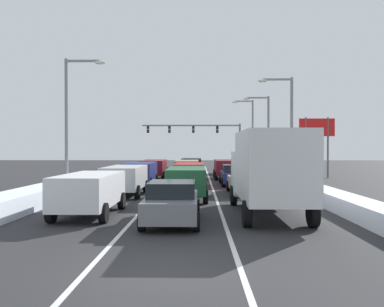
{
  "coord_description": "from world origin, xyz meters",
  "views": [
    {
      "loc": [
        0.77,
        -8.73,
        2.7
      ],
      "look_at": [
        0.15,
        28.09,
        2.23
      ],
      "focal_mm": 37.89,
      "sensor_mm": 36.0,
      "label": 1
    }
  ],
  "objects_px": {
    "suv_green_center_lane_second": "(187,180)",
    "street_lamp_right_mid": "(265,128)",
    "suv_maroon_right_lane_fourth": "(226,167)",
    "sedan_charcoal_left_lane_fifth": "(158,167)",
    "sedan_navy_right_lane_third": "(234,175)",
    "street_lamp_left_mid": "(72,112)",
    "sedan_charcoal_right_lane_fifth": "(226,167)",
    "suv_white_left_lane_nearest": "(90,190)",
    "suv_silver_left_lane_second": "(125,178)",
    "suv_navy_left_lane_third": "(140,172)",
    "street_lamp_right_near": "(287,120)",
    "sedan_gray_center_lane_nearest": "(172,202)",
    "suv_maroon_left_lane_fourth": "(154,168)",
    "suv_red_center_lane_third": "(189,173)",
    "suv_tan_center_lane_fourth": "(187,168)",
    "suv_black_center_lane_fifth": "(191,165)",
    "street_lamp_right_far": "(250,128)",
    "sedan_silver_right_lane_second": "(245,181)",
    "roadside_sign_right": "(317,134)",
    "traffic_light_gantry": "(203,133)",
    "box_truck_right_lane_nearest": "(268,168)"
  },
  "relations": [
    {
      "from": "sedan_navy_right_lane_third",
      "to": "suv_navy_left_lane_third",
      "type": "bearing_deg",
      "value": -175.93
    },
    {
      "from": "street_lamp_right_near",
      "to": "suv_red_center_lane_third",
      "type": "bearing_deg",
      "value": -157.43
    },
    {
      "from": "sedan_charcoal_right_lane_fifth",
      "to": "street_lamp_right_mid",
      "type": "xyz_separation_m",
      "value": [
        3.77,
        -1.74,
        3.98
      ]
    },
    {
      "from": "sedan_silver_right_lane_second",
      "to": "sedan_navy_right_lane_third",
      "type": "bearing_deg",
      "value": 91.87
    },
    {
      "from": "suv_green_center_lane_second",
      "to": "suv_maroon_right_lane_fourth",
      "type": "bearing_deg",
      "value": 77.99
    },
    {
      "from": "suv_black_center_lane_fifth",
      "to": "suv_maroon_left_lane_fourth",
      "type": "xyz_separation_m",
      "value": [
        -3.21,
        -5.51,
        0.0
      ]
    },
    {
      "from": "sedan_silver_right_lane_second",
      "to": "suv_maroon_left_lane_fourth",
      "type": "height_order",
      "value": "suv_maroon_left_lane_fourth"
    },
    {
      "from": "suv_green_center_lane_second",
      "to": "suv_red_center_lane_third",
      "type": "xyz_separation_m",
      "value": [
        -0.02,
        6.28,
        0.0
      ]
    },
    {
      "from": "suv_white_left_lane_nearest",
      "to": "suv_silver_left_lane_second",
      "type": "xyz_separation_m",
      "value": [
        0.16,
        6.9,
        0.0
      ]
    },
    {
      "from": "sedan_charcoal_right_lane_fifth",
      "to": "roadside_sign_right",
      "type": "distance_m",
      "value": 10.08
    },
    {
      "from": "suv_green_center_lane_second",
      "to": "street_lamp_right_mid",
      "type": "height_order",
      "value": "street_lamp_right_mid"
    },
    {
      "from": "suv_tan_center_lane_fourth",
      "to": "street_lamp_right_mid",
      "type": "bearing_deg",
      "value": 38.88
    },
    {
      "from": "suv_navy_left_lane_third",
      "to": "suv_white_left_lane_nearest",
      "type": "bearing_deg",
      "value": -90.72
    },
    {
      "from": "sedan_charcoal_right_lane_fifth",
      "to": "suv_maroon_left_lane_fourth",
      "type": "bearing_deg",
      "value": -134.9
    },
    {
      "from": "suv_red_center_lane_third",
      "to": "suv_maroon_left_lane_fourth",
      "type": "xyz_separation_m",
      "value": [
        -3.31,
        7.75,
        0.0
      ]
    },
    {
      "from": "traffic_light_gantry",
      "to": "suv_green_center_lane_second",
      "type": "bearing_deg",
      "value": -91.86
    },
    {
      "from": "street_lamp_right_near",
      "to": "sedan_charcoal_left_lane_fifth",
      "type": "bearing_deg",
      "value": 132.87
    },
    {
      "from": "sedan_gray_center_lane_nearest",
      "to": "suv_maroon_left_lane_fourth",
      "type": "distance_m",
      "value": 20.99
    },
    {
      "from": "suv_red_center_lane_third",
      "to": "street_lamp_right_near",
      "type": "relative_size",
      "value": 0.61
    },
    {
      "from": "box_truck_right_lane_nearest",
      "to": "sedan_gray_center_lane_nearest",
      "type": "distance_m",
      "value": 4.25
    },
    {
      "from": "suv_black_center_lane_fifth",
      "to": "street_lamp_right_near",
      "type": "bearing_deg",
      "value": -54.13
    },
    {
      "from": "suv_white_left_lane_nearest",
      "to": "roadside_sign_right",
      "type": "relative_size",
      "value": 0.89
    },
    {
      "from": "suv_tan_center_lane_fourth",
      "to": "sedan_gray_center_lane_nearest",
      "type": "bearing_deg",
      "value": -89.9
    },
    {
      "from": "sedan_charcoal_left_lane_fifth",
      "to": "street_lamp_right_far",
      "type": "relative_size",
      "value": 0.52
    },
    {
      "from": "sedan_gray_center_lane_nearest",
      "to": "suv_maroon_left_lane_fourth",
      "type": "bearing_deg",
      "value": 98.19
    },
    {
      "from": "suv_maroon_right_lane_fourth",
      "to": "suv_black_center_lane_fifth",
      "type": "relative_size",
      "value": 1.0
    },
    {
      "from": "sedan_charcoal_right_lane_fifth",
      "to": "street_lamp_right_mid",
      "type": "relative_size",
      "value": 0.57
    },
    {
      "from": "suv_red_center_lane_third",
      "to": "street_lamp_left_mid",
      "type": "relative_size",
      "value": 0.57
    },
    {
      "from": "street_lamp_right_far",
      "to": "sedan_navy_right_lane_third",
      "type": "bearing_deg",
      "value": -100.28
    },
    {
      "from": "suv_green_center_lane_second",
      "to": "suv_white_left_lane_nearest",
      "type": "height_order",
      "value": "same"
    },
    {
      "from": "sedan_navy_right_lane_third",
      "to": "suv_black_center_lane_fifth",
      "type": "relative_size",
      "value": 0.92
    },
    {
      "from": "sedan_gray_center_lane_nearest",
      "to": "suv_silver_left_lane_second",
      "type": "xyz_separation_m",
      "value": [
        -3.26,
        8.48,
        0.25
      ]
    },
    {
      "from": "suv_tan_center_lane_fourth",
      "to": "street_lamp_right_far",
      "type": "bearing_deg",
      "value": 65.2
    },
    {
      "from": "suv_maroon_left_lane_fourth",
      "to": "suv_black_center_lane_fifth",
      "type": "bearing_deg",
      "value": 59.79
    },
    {
      "from": "sedan_charcoal_right_lane_fifth",
      "to": "street_lamp_left_mid",
      "type": "distance_m",
      "value": 19.89
    },
    {
      "from": "suv_black_center_lane_fifth",
      "to": "street_lamp_left_mid",
      "type": "bearing_deg",
      "value": -117.13
    },
    {
      "from": "suv_green_center_lane_second",
      "to": "street_lamp_right_mid",
      "type": "distance_m",
      "value": 20.72
    },
    {
      "from": "sedan_gray_center_lane_nearest",
      "to": "sedan_navy_right_lane_third",
      "type": "bearing_deg",
      "value": 76.63
    },
    {
      "from": "street_lamp_right_near",
      "to": "sedan_gray_center_lane_nearest",
      "type": "bearing_deg",
      "value": -115.37
    },
    {
      "from": "sedan_silver_right_lane_second",
      "to": "street_lamp_right_far",
      "type": "height_order",
      "value": "street_lamp_right_far"
    },
    {
      "from": "sedan_navy_right_lane_third",
      "to": "street_lamp_right_near",
      "type": "height_order",
      "value": "street_lamp_right_near"
    },
    {
      "from": "street_lamp_right_near",
      "to": "roadside_sign_right",
      "type": "height_order",
      "value": "street_lamp_right_near"
    },
    {
      "from": "suv_maroon_right_lane_fourth",
      "to": "sedan_charcoal_left_lane_fifth",
      "type": "xyz_separation_m",
      "value": [
        -6.75,
        6.81,
        -0.25
      ]
    },
    {
      "from": "sedan_silver_right_lane_second",
      "to": "roadside_sign_right",
      "type": "distance_m",
      "value": 15.4
    },
    {
      "from": "sedan_navy_right_lane_third",
      "to": "street_lamp_left_mid",
      "type": "height_order",
      "value": "street_lamp_left_mid"
    },
    {
      "from": "suv_maroon_left_lane_fourth",
      "to": "street_lamp_right_near",
      "type": "bearing_deg",
      "value": -23.98
    },
    {
      "from": "sedan_gray_center_lane_nearest",
      "to": "sedan_charcoal_left_lane_fifth",
      "type": "bearing_deg",
      "value": 96.89
    },
    {
      "from": "sedan_navy_right_lane_third",
      "to": "suv_maroon_right_lane_fourth",
      "type": "xyz_separation_m",
      "value": [
        -0.16,
        6.15,
        0.25
      ]
    },
    {
      "from": "suv_maroon_left_lane_fourth",
      "to": "street_lamp_right_mid",
      "type": "bearing_deg",
      "value": 25.59
    },
    {
      "from": "suv_tan_center_lane_fourth",
      "to": "suv_black_center_lane_fifth",
      "type": "distance_m",
      "value": 6.58
    }
  ]
}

